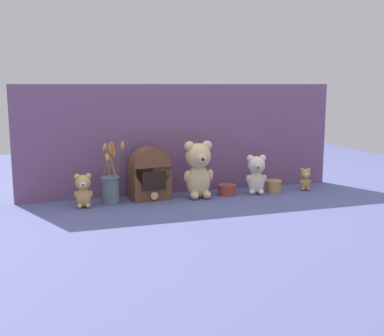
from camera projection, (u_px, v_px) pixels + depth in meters
The scene contains 10 objects.
ground_plane at pixel (193, 199), 2.49m from camera, with size 4.00×4.00×0.00m, color #4C5184.
backdrop_wall at pixel (183, 139), 2.60m from camera, with size 1.76×0.02×0.59m.
teddy_bear_large at pixel (198, 168), 2.49m from camera, with size 0.16×0.15×0.30m.
teddy_bear_medium at pixel (256, 174), 2.59m from camera, with size 0.12×0.11×0.21m.
teddy_bear_small at pixel (83, 190), 2.30m from camera, with size 0.09×0.08×0.17m.
teddy_bear_tiny at pixel (305, 179), 2.68m from camera, with size 0.07×0.06×0.12m.
flower_vase at pixel (111, 184), 2.37m from camera, with size 0.12×0.14×0.32m.
vintage_radio at pixel (150, 174), 2.46m from camera, with size 0.21×0.14×0.27m.
decorative_tin_tall at pixel (227, 190), 2.58m from camera, with size 0.10×0.10×0.05m.
decorative_tin_short at pixel (274, 186), 2.65m from camera, with size 0.09×0.09×0.06m.
Camera 1 is at (-0.77, -2.30, 0.59)m, focal length 45.00 mm.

